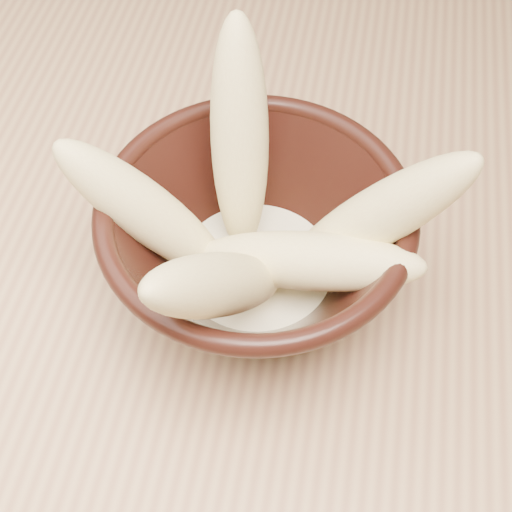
# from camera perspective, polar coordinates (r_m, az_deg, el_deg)

# --- Properties ---
(table) EXTENTS (1.20, 0.80, 0.75)m
(table) POSITION_cam_1_polar(r_m,az_deg,el_deg) (0.70, 18.42, -2.67)
(table) COLOR tan
(table) RESTS_ON ground
(bowl) EXTENTS (0.22, 0.22, 0.12)m
(bowl) POSITION_cam_1_polar(r_m,az_deg,el_deg) (0.51, 0.00, 0.66)
(bowl) COLOR black
(bowl) RESTS_ON table
(milk_puddle) EXTENTS (0.12, 0.12, 0.02)m
(milk_puddle) POSITION_cam_1_polar(r_m,az_deg,el_deg) (0.54, 0.00, -1.18)
(milk_puddle) COLOR #F9F2C8
(milk_puddle) RESTS_ON bowl
(banana_upright) EXTENTS (0.06, 0.11, 0.18)m
(banana_upright) POSITION_cam_1_polar(r_m,az_deg,el_deg) (0.50, -1.31, 9.26)
(banana_upright) COLOR #E3CC86
(banana_upright) RESTS_ON bowl
(banana_left) EXTENTS (0.13, 0.04, 0.14)m
(banana_left) POSITION_cam_1_polar(r_m,az_deg,el_deg) (0.49, -8.78, 3.52)
(banana_left) COLOR #E3CC86
(banana_left) RESTS_ON bowl
(banana_right) EXTENTS (0.14, 0.04, 0.16)m
(banana_right) POSITION_cam_1_polar(r_m,az_deg,el_deg) (0.48, 9.44, 2.94)
(banana_right) COLOR #E3CC86
(banana_right) RESTS_ON bowl
(banana_across) EXTENTS (0.17, 0.06, 0.09)m
(banana_across) POSITION_cam_1_polar(r_m,az_deg,el_deg) (0.48, 3.92, -0.38)
(banana_across) COLOR #E3CC86
(banana_across) RESTS_ON bowl
(banana_front) EXTENTS (0.10, 0.16, 0.17)m
(banana_front) POSITION_cam_1_polar(r_m,az_deg,el_deg) (0.44, -2.82, -2.28)
(banana_front) COLOR #E3CC86
(banana_front) RESTS_ON bowl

